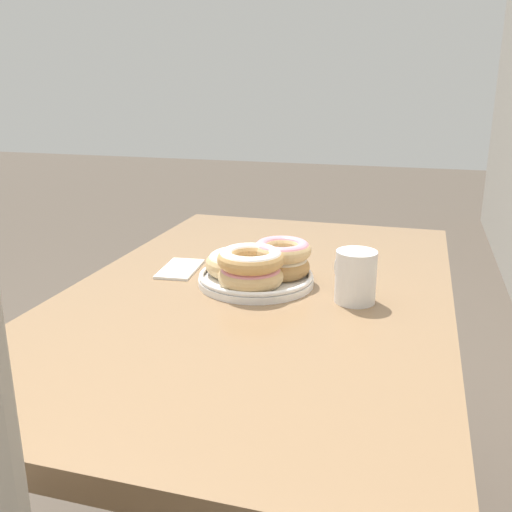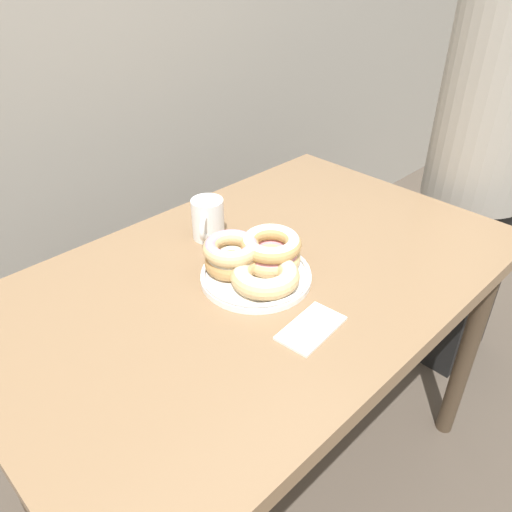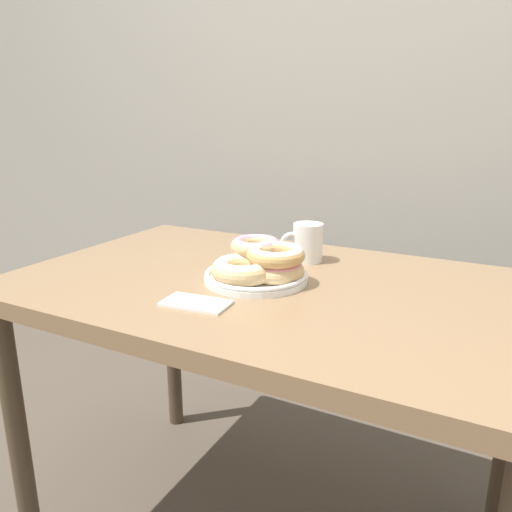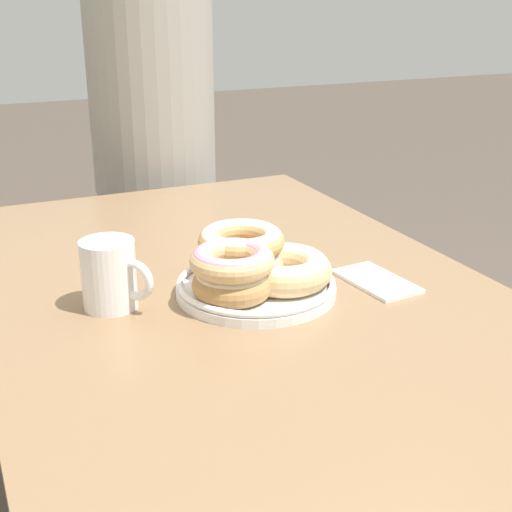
{
  "view_description": "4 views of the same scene",
  "coord_description": "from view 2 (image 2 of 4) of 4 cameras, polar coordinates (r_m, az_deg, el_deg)",
  "views": [
    {
      "loc": [
        1.03,
        0.57,
        1.13
      ],
      "look_at": [
        -0.03,
        0.27,
        0.79
      ],
      "focal_mm": 40.0,
      "sensor_mm": 36.0,
      "label": 1
    },
    {
      "loc": [
        -0.64,
        -0.35,
        1.36
      ],
      "look_at": [
        -0.03,
        0.27,
        0.79
      ],
      "focal_mm": 35.0,
      "sensor_mm": 36.0,
      "label": 2
    },
    {
      "loc": [
        0.48,
        -0.69,
        1.1
      ],
      "look_at": [
        -0.03,
        0.27,
        0.79
      ],
      "focal_mm": 35.0,
      "sensor_mm": 36.0,
      "label": 3
    },
    {
      "loc": [
        -0.91,
        0.66,
        1.15
      ],
      "look_at": [
        -0.03,
        0.27,
        0.79
      ],
      "focal_mm": 50.0,
      "sensor_mm": 36.0,
      "label": 4
    }
  ],
  "objects": [
    {
      "name": "dining_table",
      "position": [
        1.14,
        0.49,
        -4.98
      ],
      "size": [
        1.19,
        0.75,
        0.73
      ],
      "color": "#846647",
      "rests_on": "ground_plane"
    },
    {
      "name": "donut_plate",
      "position": [
        1.05,
        0.05,
        -0.65
      ],
      "size": [
        0.26,
        0.26,
        0.09
      ],
      "color": "white",
      "rests_on": "dining_table"
    },
    {
      "name": "coffee_mug",
      "position": [
        1.19,
        -5.54,
        4.23
      ],
      "size": [
        0.1,
        0.09,
        0.1
      ],
      "color": "white",
      "rests_on": "dining_table"
    },
    {
      "name": "person_figure",
      "position": [
        1.67,
        24.36,
        8.87
      ],
      "size": [
        0.38,
        0.31,
        1.42
      ],
      "color": "black",
      "rests_on": "ground_plane"
    },
    {
      "name": "napkin",
      "position": [
        0.95,
        6.31,
        -8.19
      ],
      "size": [
        0.14,
        0.09,
        0.01
      ],
      "color": "white",
      "rests_on": "dining_table"
    }
  ]
}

